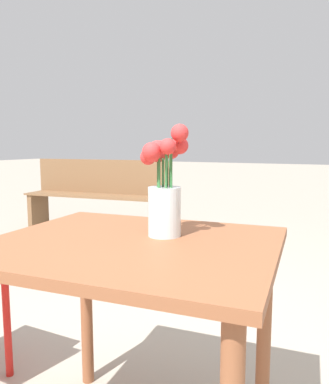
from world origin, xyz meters
TOP-DOWN VIEW (x-y plane):
  - table_front at (0.00, 0.00)m, footprint 0.91×0.78m
  - flower_vase at (0.06, 0.10)m, footprint 0.15×0.15m
  - bench_near at (-2.03, 2.63)m, footprint 1.75×0.53m

SIDE VIEW (x-z plane):
  - bench_near at x=-2.03m, z-range 0.04..0.89m
  - table_front at x=0.00m, z-range 0.25..0.99m
  - flower_vase at x=0.06m, z-range 0.70..1.05m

